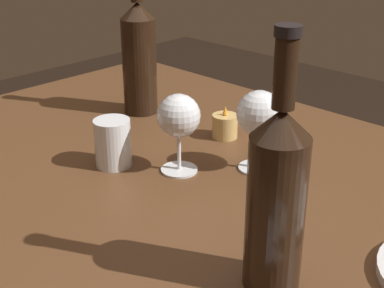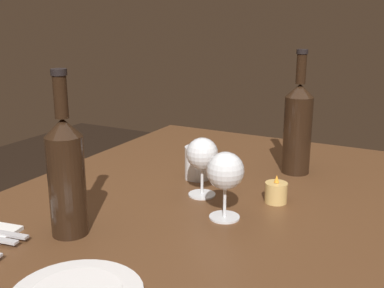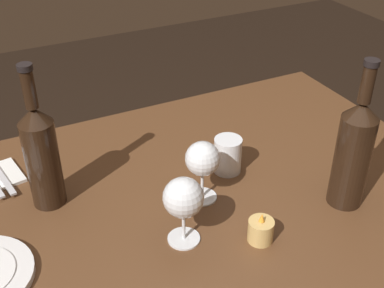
# 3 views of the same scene
# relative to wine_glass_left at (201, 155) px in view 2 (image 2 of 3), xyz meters

# --- Properties ---
(dining_table) EXTENTS (1.30, 0.90, 0.74)m
(dining_table) POSITION_rel_wine_glass_left_xyz_m (0.04, 0.00, -0.19)
(dining_table) COLOR #56351E
(dining_table) RESTS_ON ground
(wine_glass_left) EXTENTS (0.08, 0.08, 0.14)m
(wine_glass_left) POSITION_rel_wine_glass_left_xyz_m (0.00, 0.00, 0.00)
(wine_glass_left) COLOR white
(wine_glass_left) RESTS_ON dining_table
(wine_glass_right) EXTENTS (0.08, 0.08, 0.15)m
(wine_glass_right) POSITION_rel_wine_glass_left_xyz_m (0.09, 0.11, 0.00)
(wine_glass_right) COLOR white
(wine_glass_right) RESTS_ON dining_table
(wine_bottle) EXTENTS (0.08, 0.08, 0.34)m
(wine_bottle) POSITION_rel_wine_glass_left_xyz_m (-0.28, 0.15, 0.03)
(wine_bottle) COLOR black
(wine_bottle) RESTS_ON dining_table
(wine_bottle_second) EXTENTS (0.07, 0.07, 0.33)m
(wine_bottle_second) POSITION_rel_wine_glass_left_xyz_m (0.31, -0.14, 0.03)
(wine_bottle_second) COLOR black
(wine_bottle_second) RESTS_ON dining_table
(water_tumbler) EXTENTS (0.07, 0.07, 0.09)m
(water_tumbler) POSITION_rel_wine_glass_left_xyz_m (-0.10, -0.06, -0.06)
(water_tumbler) COLOR white
(water_tumbler) RESTS_ON dining_table
(votive_candle) EXTENTS (0.05, 0.05, 0.07)m
(votive_candle) POSITION_rel_wine_glass_left_xyz_m (-0.04, 0.17, -0.08)
(votive_candle) COLOR #DBB266
(votive_candle) RESTS_ON dining_table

